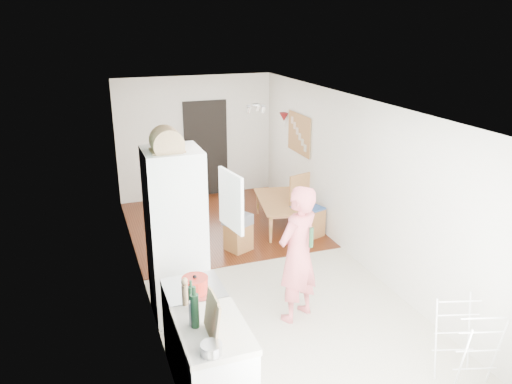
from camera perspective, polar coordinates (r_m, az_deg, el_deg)
room_shell at (r=7.08m, az=-0.32°, el=0.20°), size 3.20×7.00×2.50m
floor at (r=7.58m, az=-0.30°, el=-8.77°), size 3.20×7.00×0.01m
wood_floor_overlay at (r=9.17m, az=-4.19°, el=-3.60°), size 3.20×3.30×0.01m
sage_wall_panel at (r=4.68m, az=-10.53°, el=-2.53°), size 0.02×3.00×1.30m
tile_splashback at (r=4.51m, az=-8.68°, el=-13.31°), size 0.02×1.90×0.50m
doorway_recess at (r=10.40m, az=-5.73°, el=4.90°), size 0.90×0.04×2.00m
base_cabinet at (r=4.98m, az=-4.82°, el=-19.80°), size 0.60×0.90×0.86m
worktop at (r=4.70m, az=-4.99°, el=-15.43°), size 0.62×0.92×0.06m
range_cooker at (r=5.56m, az=-6.94°, el=-15.05°), size 0.60×0.60×0.88m
cooker_top at (r=5.31m, az=-7.15°, el=-10.95°), size 0.60×0.60×0.04m
fridge_housing at (r=6.13m, az=-9.11°, el=-4.91°), size 0.66×0.66×2.15m
fridge_door at (r=5.82m, az=-2.88°, el=-0.99°), size 0.14×0.56×0.70m
fridge_interior at (r=6.02m, az=-6.46°, el=-0.39°), size 0.02×0.52×0.66m
pinboard at (r=9.27m, az=4.99°, el=6.65°), size 0.03×0.90×0.70m
pinboard_frame at (r=9.26m, az=4.90°, el=6.65°), size 0.00×0.94×0.74m
wall_sconce at (r=9.80m, az=3.20°, el=8.57°), size 0.18×0.18×0.16m
person at (r=6.01m, az=4.83°, el=-5.78°), size 0.89×0.77×2.05m
dining_table at (r=8.96m, az=3.18°, el=-2.69°), size 0.91×1.35×0.44m
dining_chair at (r=8.52m, az=5.92°, el=-1.71°), size 0.56×0.56×1.06m
stool at (r=8.06m, az=-2.04°, el=-5.18°), size 0.46×0.46×0.46m
grey_drape at (r=7.93m, az=-2.14°, el=-3.15°), size 0.50×0.50×0.17m
drying_rack at (r=5.68m, az=22.85°, el=-15.82°), size 0.54×0.51×0.87m
bread_bin at (r=5.67m, az=-10.17°, el=5.57°), size 0.43×0.41×0.19m
red_casserole at (r=5.19m, az=-6.98°, el=-10.48°), size 0.32×0.32×0.16m
steel_pan at (r=4.35m, az=-5.14°, el=-17.43°), size 0.22×0.22×0.09m
held_bottle at (r=5.92m, az=6.32°, el=-5.18°), size 0.05×0.05×0.25m
bottle_a at (r=4.62m, az=-7.00°, el=-13.33°), size 0.10×0.10×0.33m
bottle_b at (r=4.86m, az=-7.39°, el=-12.02°), size 0.08×0.08×0.26m
bottle_c at (r=4.67m, az=-7.09°, el=-13.59°), size 0.12×0.12×0.23m
pepper_mill_front at (r=4.97m, az=-8.14°, el=-11.57°), size 0.06×0.06×0.22m
pepper_mill_back at (r=5.05m, az=-8.08°, el=-11.20°), size 0.07×0.07×0.20m
chopping_boards at (r=4.47m, az=-5.02°, el=-13.96°), size 0.10×0.30×0.40m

